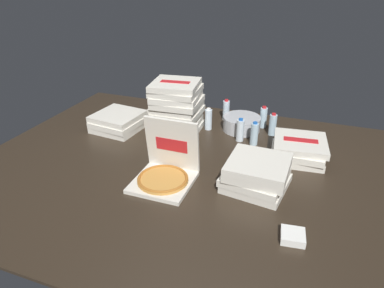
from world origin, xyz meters
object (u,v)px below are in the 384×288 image
at_px(pizza_stack_right_far, 257,174).
at_px(water_bottle_1, 208,119).
at_px(water_bottle_3, 240,130).
at_px(pizza_stack_center_near, 118,122).
at_px(pizza_stack_left_far, 298,149).
at_px(water_bottle_2, 226,110).
at_px(pizza_stack_left_near, 177,107).
at_px(open_pizza_box, 166,170).
at_px(water_bottle_5, 254,134).
at_px(napkin_pile, 293,236).
at_px(water_bottle_0, 273,125).
at_px(water_bottle_4, 263,117).
at_px(ice_bucket, 242,123).

relative_size(pizza_stack_right_far, water_bottle_1, 2.23).
bearing_deg(water_bottle_3, pizza_stack_center_near, -171.94).
xyz_separation_m(pizza_stack_left_far, water_bottle_2, (-0.71, 0.53, 0.02)).
distance_m(pizza_stack_center_near, water_bottle_2, 1.01).
distance_m(pizza_stack_left_near, water_bottle_2, 0.53).
bearing_deg(pizza_stack_center_near, pizza_stack_right_far, -19.71).
bearing_deg(open_pizza_box, water_bottle_3, 66.49).
height_order(water_bottle_5, napkin_pile, water_bottle_5).
distance_m(pizza_stack_left_far, water_bottle_1, 0.84).
relative_size(pizza_stack_left_far, water_bottle_0, 2.18).
bearing_deg(pizza_stack_right_far, pizza_stack_center_near, 160.29).
height_order(open_pizza_box, pizza_stack_left_near, pizza_stack_left_near).
bearing_deg(pizza_stack_right_far, pizza_stack_left_far, 65.60).
bearing_deg(water_bottle_4, water_bottle_5, -91.64).
relative_size(open_pizza_box, napkin_pile, 3.22).
relative_size(open_pizza_box, pizza_stack_right_far, 0.92).
xyz_separation_m(pizza_stack_left_far, water_bottle_0, (-0.25, 0.34, 0.02)).
height_order(open_pizza_box, water_bottle_2, open_pizza_box).
height_order(open_pizza_box, water_bottle_4, open_pizza_box).
bearing_deg(napkin_pile, water_bottle_3, 117.00).
bearing_deg(water_bottle_3, napkin_pile, -63.00).
relative_size(water_bottle_0, water_bottle_5, 1.00).
height_order(open_pizza_box, water_bottle_0, open_pizza_box).
height_order(water_bottle_1, water_bottle_4, same).
bearing_deg(pizza_stack_left_far, napkin_pile, -86.52).
distance_m(pizza_stack_right_far, napkin_pile, 0.52).
bearing_deg(pizza_stack_left_near, water_bottle_0, 13.47).
height_order(open_pizza_box, napkin_pile, open_pizza_box).
height_order(pizza_stack_right_far, pizza_stack_left_near, pizza_stack_left_near).
bearing_deg(pizza_stack_right_far, water_bottle_0, 91.42).
bearing_deg(napkin_pile, ice_bucket, 114.26).
bearing_deg(water_bottle_0, water_bottle_3, -139.00).
distance_m(pizza_stack_left_far, water_bottle_4, 0.59).
height_order(pizza_stack_left_far, water_bottle_0, water_bottle_0).
bearing_deg(water_bottle_2, water_bottle_5, -50.07).
distance_m(water_bottle_3, water_bottle_4, 0.37).
height_order(water_bottle_3, napkin_pile, water_bottle_3).
distance_m(ice_bucket, water_bottle_1, 0.30).
xyz_separation_m(pizza_stack_right_far, water_bottle_4, (-0.12, 0.97, -0.00)).
relative_size(water_bottle_0, water_bottle_3, 1.00).
bearing_deg(open_pizza_box, water_bottle_0, 59.61).
bearing_deg(water_bottle_3, pizza_stack_right_far, -67.67).
relative_size(open_pizza_box, pizza_stack_left_far, 0.94).
xyz_separation_m(water_bottle_1, water_bottle_2, (0.09, 0.27, 0.00)).
bearing_deg(pizza_stack_left_near, water_bottle_2, 48.07).
relative_size(pizza_stack_left_near, water_bottle_1, 2.22).
height_order(pizza_stack_center_near, water_bottle_5, water_bottle_5).
height_order(water_bottle_1, napkin_pile, water_bottle_1).
relative_size(open_pizza_box, water_bottle_0, 2.06).
distance_m(pizza_stack_left_far, water_bottle_5, 0.38).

